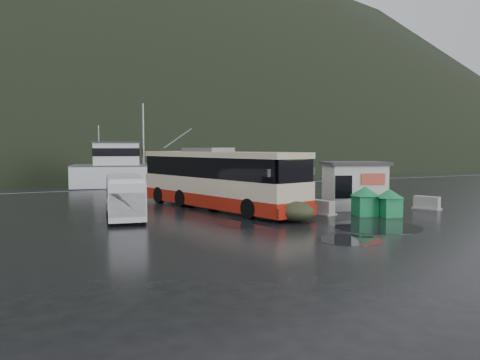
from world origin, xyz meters
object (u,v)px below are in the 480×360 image
waste_bin_left (389,217)px  jersey_barrier_b (361,210)px  dome_tent (291,221)px  jersey_barrier_a (322,214)px  ticket_kiosk (354,209)px  jersey_barrier_c (427,209)px  fishing_trawler (170,181)px  white_van (125,219)px  coach_bus (218,209)px  waste_bin_right (365,216)px

waste_bin_left → jersey_barrier_b: waste_bin_left is taller
dome_tent → jersey_barrier_a: size_ratio=1.69×
waste_bin_left → jersey_barrier_a: bearing=139.3°
ticket_kiosk → jersey_barrier_c: size_ratio=2.32×
jersey_barrier_c → dome_tent: bearing=-179.1°
jersey_barrier_a → fishing_trawler: size_ratio=0.06×
white_van → jersey_barrier_c: size_ratio=3.45×
waste_bin_left → jersey_barrier_a: waste_bin_left is taller
jersey_barrier_b → jersey_barrier_c: size_ratio=0.91×
jersey_barrier_b → waste_bin_left: bearing=-98.7°
white_van → ticket_kiosk: (13.38, -2.18, 0.00)m
coach_bus → dome_tent: (1.37, -6.01, 0.00)m
waste_bin_right → fishing_trawler: fishing_trawler is taller
jersey_barrier_b → jersey_barrier_c: jersey_barrier_c is taller
white_van → jersey_barrier_a: (10.18, -3.30, 0.00)m
waste_bin_right → jersey_barrier_b: waste_bin_right is taller
jersey_barrier_b → jersey_barrier_c: (3.79, -1.49, 0.00)m
waste_bin_right → jersey_barrier_b: bearing=54.2°
jersey_barrier_c → fishing_trawler: 30.92m
waste_bin_left → white_van: bearing=156.4°
fishing_trawler → coach_bus: bearing=-87.1°
dome_tent → jersey_barrier_a: 3.10m
waste_bin_right → ticket_kiosk: 2.95m
dome_tent → coach_bus: bearing=102.9°
waste_bin_left → ticket_kiosk: bearing=81.8°
white_van → jersey_barrier_b: white_van is taller
coach_bus → waste_bin_left: size_ratio=8.84×
white_van → jersey_barrier_b: (13.30, -2.89, 0.00)m
waste_bin_right → dome_tent: waste_bin_right is taller
waste_bin_left → waste_bin_right: 1.27m
waste_bin_left → fishing_trawler: size_ratio=0.06×
white_van → jersey_barrier_b: bearing=-2.7°
waste_bin_left → jersey_barrier_c: waste_bin_left is taller
waste_bin_left → fishing_trawler: 31.58m
waste_bin_right → jersey_barrier_b: (1.35, 1.87, 0.00)m
dome_tent → jersey_barrier_b: size_ratio=1.86×
coach_bus → dome_tent: bearing=-90.6°
waste_bin_right → dome_tent: 4.61m
coach_bus → waste_bin_left: (6.91, -7.08, 0.00)m
jersey_barrier_b → ticket_kiosk: bearing=83.6°
waste_bin_left → jersey_barrier_b: (0.42, 2.73, 0.00)m
coach_bus → fishing_trawler: 24.90m
waste_bin_right → white_van: bearing=158.3°
jersey_barrier_b → jersey_barrier_c: bearing=-21.4°
coach_bus → white_van: (-5.97, -1.47, 0.00)m
waste_bin_left → jersey_barrier_b: size_ratio=1.04×
jersey_barrier_a → jersey_barrier_c: (6.91, -1.08, 0.00)m
ticket_kiosk → waste_bin_left: bearing=-78.6°
white_van → jersey_barrier_b: 13.61m
dome_tent → fishing_trawler: fishing_trawler is taller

